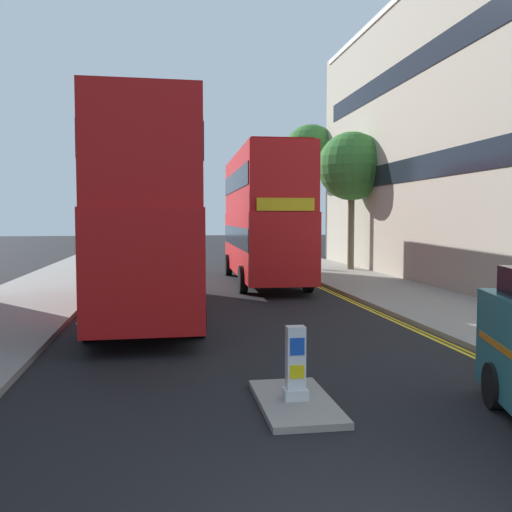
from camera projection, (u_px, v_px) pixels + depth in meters
name	position (u px, v px, depth m)	size (l,w,h in m)	color
sidewalk_right	(393.00, 292.00, 21.33)	(4.00, 80.00, 0.14)	gray
sidewalk_left	(30.00, 299.00, 19.30)	(4.00, 80.00, 0.14)	gray
kerb_line_outer	(357.00, 302.00, 19.03)	(0.10, 56.00, 0.01)	yellow
kerb_line_inner	(352.00, 302.00, 19.01)	(0.10, 56.00, 0.01)	yellow
traffic_island	(295.00, 402.00, 8.55)	(1.10, 2.20, 0.10)	gray
keep_left_bollard	(296.00, 366.00, 8.51)	(0.36, 0.28, 1.11)	silver
double_decker_bus_away	(146.00, 211.00, 16.38)	(2.95, 10.85, 5.64)	red
double_decker_bus_oncoming	(263.00, 213.00, 24.68)	(3.01, 10.87, 5.64)	red
pedestrian_far	(296.00, 252.00, 30.59)	(0.34, 0.22, 1.62)	#2D2D38
street_tree_near	(274.00, 187.00, 44.03)	(2.96, 2.96, 6.64)	#6B6047
street_tree_mid	(352.00, 167.00, 29.62)	(3.56, 3.56, 7.17)	#6B6047
street_tree_far	(311.00, 154.00, 37.85)	(3.73, 3.73, 8.90)	#6B6047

